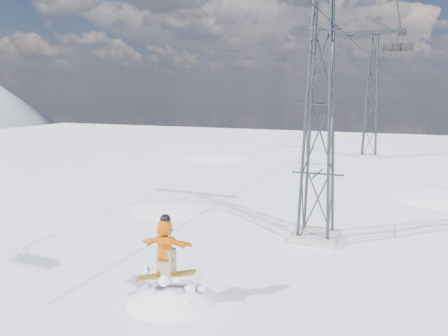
% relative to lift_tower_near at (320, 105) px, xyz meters
% --- Properties ---
extents(ground, '(120.00, 120.00, 0.00)m').
position_rel_lift_tower_near_xyz_m(ground, '(-0.80, -8.00, -5.47)').
color(ground, white).
rests_on(ground, ground).
extents(snow_terrain, '(39.00, 37.00, 22.00)m').
position_rel_lift_tower_near_xyz_m(snow_terrain, '(-5.57, 13.24, -15.06)').
color(snow_terrain, white).
rests_on(snow_terrain, ground).
extents(lift_tower_near, '(5.20, 1.80, 11.43)m').
position_rel_lift_tower_near_xyz_m(lift_tower_near, '(0.00, 0.00, 0.00)').
color(lift_tower_near, '#999999').
rests_on(lift_tower_near, ground).
extents(lift_tower_far, '(5.20, 1.80, 11.43)m').
position_rel_lift_tower_near_xyz_m(lift_tower_far, '(0.00, 25.00, 0.00)').
color(lift_tower_far, '#999999').
rests_on(lift_tower_far, ground).
extents(haul_cables, '(4.46, 51.00, 0.06)m').
position_rel_lift_tower_near_xyz_m(haul_cables, '(0.00, 11.50, 5.38)').
color(haul_cables, black).
rests_on(haul_cables, ground).
extents(lift_chair_mid, '(2.02, 0.58, 2.50)m').
position_rel_lift_tower_near_xyz_m(lift_chair_mid, '(2.20, 15.05, 3.38)').
color(lift_chair_mid, '#232326').
rests_on(lift_chair_mid, ground).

